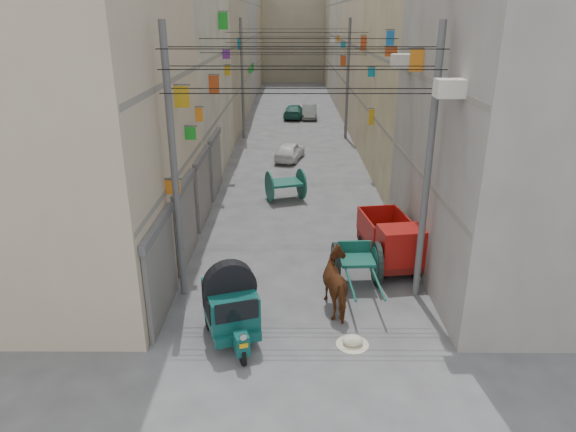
{
  "coord_description": "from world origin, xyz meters",
  "views": [
    {
      "loc": [
        -0.29,
        -8.02,
        8.06
      ],
      "look_at": [
        -0.37,
        6.5,
        2.4
      ],
      "focal_mm": 32.0,
      "sensor_mm": 36.0,
      "label": 1
    }
  ],
  "objects_px": {
    "mini_truck": "(392,245)",
    "tonga_cart": "(356,263)",
    "second_cart": "(285,184)",
    "distant_car_white": "(290,151)",
    "distant_car_grey": "(309,112)",
    "distant_car_green": "(294,111)",
    "feed_sack": "(353,340)",
    "horse": "(340,283)",
    "auto_rickshaw": "(231,304)"
  },
  "relations": [
    {
      "from": "mini_truck",
      "to": "distant_car_grey",
      "type": "relative_size",
      "value": 0.97
    },
    {
      "from": "distant_car_green",
      "to": "feed_sack",
      "type": "bearing_deg",
      "value": 99.24
    },
    {
      "from": "tonga_cart",
      "to": "mini_truck",
      "type": "relative_size",
      "value": 0.96
    },
    {
      "from": "feed_sack",
      "to": "distant_car_grey",
      "type": "distance_m",
      "value": 32.19
    },
    {
      "from": "tonga_cart",
      "to": "distant_car_green",
      "type": "height_order",
      "value": "tonga_cart"
    },
    {
      "from": "tonga_cart",
      "to": "auto_rickshaw",
      "type": "bearing_deg",
      "value": -143.69
    },
    {
      "from": "auto_rickshaw",
      "to": "horse",
      "type": "height_order",
      "value": "horse"
    },
    {
      "from": "horse",
      "to": "distant_car_grey",
      "type": "distance_m",
      "value": 30.42
    },
    {
      "from": "auto_rickshaw",
      "to": "mini_truck",
      "type": "height_order",
      "value": "mini_truck"
    },
    {
      "from": "mini_truck",
      "to": "tonga_cart",
      "type": "bearing_deg",
      "value": -148.23
    },
    {
      "from": "distant_car_grey",
      "to": "distant_car_green",
      "type": "xyz_separation_m",
      "value": [
        -1.28,
        0.23,
        -0.01
      ]
    },
    {
      "from": "mini_truck",
      "to": "distant_car_grey",
      "type": "bearing_deg",
      "value": 85.56
    },
    {
      "from": "distant_car_green",
      "to": "distant_car_white",
      "type": "bearing_deg",
      "value": 95.43
    },
    {
      "from": "second_cart",
      "to": "distant_car_white",
      "type": "bearing_deg",
      "value": 70.8
    },
    {
      "from": "feed_sack",
      "to": "tonga_cart",
      "type": "bearing_deg",
      "value": 82.08
    },
    {
      "from": "distant_car_grey",
      "to": "distant_car_green",
      "type": "relative_size",
      "value": 0.9
    },
    {
      "from": "mini_truck",
      "to": "horse",
      "type": "distance_m",
      "value": 3.32
    },
    {
      "from": "distant_car_green",
      "to": "second_cart",
      "type": "bearing_deg",
      "value": 95.4
    },
    {
      "from": "horse",
      "to": "distant_car_white",
      "type": "xyz_separation_m",
      "value": [
        -1.49,
        16.88,
        -0.3
      ]
    },
    {
      "from": "distant_car_white",
      "to": "distant_car_grey",
      "type": "bearing_deg",
      "value": -82.44
    },
    {
      "from": "distant_car_grey",
      "to": "second_cart",
      "type": "bearing_deg",
      "value": -93.59
    },
    {
      "from": "distant_car_white",
      "to": "feed_sack",
      "type": "bearing_deg",
      "value": 109.6
    },
    {
      "from": "horse",
      "to": "feed_sack",
      "type": "bearing_deg",
      "value": 83.78
    },
    {
      "from": "tonga_cart",
      "to": "horse",
      "type": "distance_m",
      "value": 1.65
    },
    {
      "from": "auto_rickshaw",
      "to": "second_cart",
      "type": "bearing_deg",
      "value": 64.78
    },
    {
      "from": "auto_rickshaw",
      "to": "distant_car_white",
      "type": "relative_size",
      "value": 0.78
    },
    {
      "from": "horse",
      "to": "second_cart",
      "type": "bearing_deg",
      "value": -92.67
    },
    {
      "from": "auto_rickshaw",
      "to": "second_cart",
      "type": "distance_m",
      "value": 11.18
    },
    {
      "from": "tonga_cart",
      "to": "distant_car_green",
      "type": "bearing_deg",
      "value": 91.07
    },
    {
      "from": "mini_truck",
      "to": "distant_car_green",
      "type": "bearing_deg",
      "value": 88.14
    },
    {
      "from": "auto_rickshaw",
      "to": "mini_truck",
      "type": "distance_m",
      "value": 6.46
    },
    {
      "from": "auto_rickshaw",
      "to": "tonga_cart",
      "type": "xyz_separation_m",
      "value": [
        3.66,
        2.94,
        -0.26
      ]
    },
    {
      "from": "mini_truck",
      "to": "horse",
      "type": "bearing_deg",
      "value": -135.34
    },
    {
      "from": "second_cart",
      "to": "distant_car_white",
      "type": "xyz_separation_m",
      "value": [
        0.19,
        7.22,
        -0.22
      ]
    },
    {
      "from": "horse",
      "to": "distant_car_white",
      "type": "height_order",
      "value": "horse"
    },
    {
      "from": "mini_truck",
      "to": "distant_car_green",
      "type": "xyz_separation_m",
      "value": [
        -3.14,
        27.99,
        -0.3
      ]
    },
    {
      "from": "auto_rickshaw",
      "to": "mini_truck",
      "type": "bearing_deg",
      "value": 20.71
    },
    {
      "from": "second_cart",
      "to": "distant_car_grey",
      "type": "relative_size",
      "value": 0.58
    },
    {
      "from": "distant_car_grey",
      "to": "tonga_cart",
      "type": "bearing_deg",
      "value": -87.55
    },
    {
      "from": "second_cart",
      "to": "distant_car_white",
      "type": "height_order",
      "value": "second_cart"
    },
    {
      "from": "mini_truck",
      "to": "feed_sack",
      "type": "xyz_separation_m",
      "value": [
        -1.8,
        -4.42,
        -0.72
      ]
    },
    {
      "from": "horse",
      "to": "distant_car_white",
      "type": "relative_size",
      "value": 0.63
    },
    {
      "from": "distant_car_white",
      "to": "distant_car_green",
      "type": "height_order",
      "value": "distant_car_green"
    },
    {
      "from": "tonga_cart",
      "to": "second_cart",
      "type": "distance_m",
      "value": 8.48
    },
    {
      "from": "second_cart",
      "to": "distant_car_green",
      "type": "distance_m",
      "value": 20.98
    },
    {
      "from": "auto_rickshaw",
      "to": "horse",
      "type": "xyz_separation_m",
      "value": [
        3.01,
        1.43,
        -0.15
      ]
    },
    {
      "from": "distant_car_green",
      "to": "distant_car_grey",
      "type": "bearing_deg",
      "value": 176.92
    },
    {
      "from": "distant_car_grey",
      "to": "auto_rickshaw",
      "type": "bearing_deg",
      "value": -94.22
    },
    {
      "from": "tonga_cart",
      "to": "second_cart",
      "type": "bearing_deg",
      "value": 103.52
    },
    {
      "from": "tonga_cart",
      "to": "mini_truck",
      "type": "bearing_deg",
      "value": 37.58
    }
  ]
}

